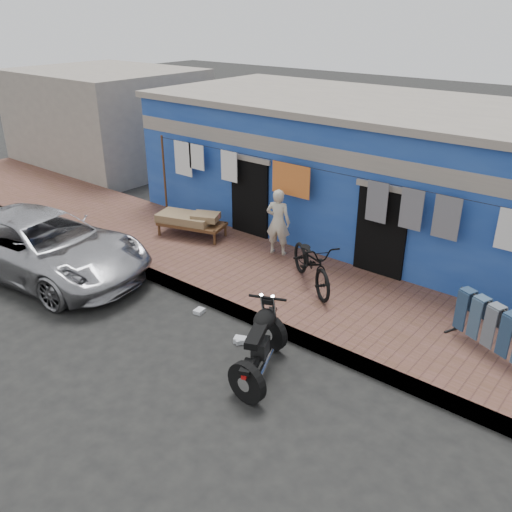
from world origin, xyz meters
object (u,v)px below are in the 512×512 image
at_px(seated_person, 278,222).
at_px(motorcycle, 259,343).
at_px(bicycle, 312,257).
at_px(jeans_rack, 501,333).
at_px(car, 44,244).
at_px(charpoy, 192,224).

xyz_separation_m(seated_person, motorcycle, (2.27, -3.49, -0.44)).
relative_size(bicycle, motorcycle, 1.03).
height_order(seated_person, jeans_rack, seated_person).
relative_size(car, bicycle, 2.61).
relative_size(seated_person, charpoy, 0.82).
xyz_separation_m(bicycle, charpoy, (-3.75, 0.36, -0.34)).
xyz_separation_m(car, bicycle, (5.07, 2.80, 0.16)).
xyz_separation_m(bicycle, jeans_rack, (3.69, -0.15, -0.18)).
bearing_deg(bicycle, motorcycle, -127.45).
distance_m(seated_person, jeans_rack, 5.27).
bearing_deg(jeans_rack, car, -163.12).
height_order(motorcycle, charpoy, motorcycle).
bearing_deg(motorcycle, jeans_rack, 17.33).
bearing_deg(motorcycle, seated_person, 99.51).
distance_m(charpoy, jeans_rack, 7.46).
bearing_deg(car, jeans_rack, -81.22).
relative_size(car, motorcycle, 2.70).
bearing_deg(bicycle, car, 154.94).
bearing_deg(jeans_rack, seated_person, 169.18).
xyz_separation_m(motorcycle, charpoy, (-4.54, 3.01, -0.03)).
height_order(car, charpoy, car).
height_order(bicycle, jeans_rack, bicycle).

